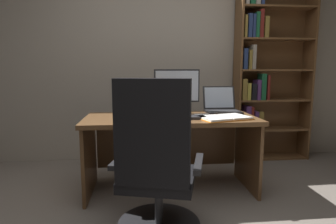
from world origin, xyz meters
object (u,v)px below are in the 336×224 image
(bookshelf, at_px, (264,72))
(reading_stand_with_book, at_px, (136,105))
(keyboard, at_px, (182,117))
(open_binder, at_px, (224,118))
(laptop, at_px, (222,107))
(computer_mouse, at_px, (148,117))
(desk, at_px, (170,135))
(pen, at_px, (206,115))
(monitor, at_px, (177,91))
(office_chair, at_px, (156,172))
(notepad, at_px, (204,116))

(bookshelf, xyz_separation_m, reading_stand_with_book, (-1.60, -0.60, -0.33))
(keyboard, height_order, open_binder, same)
(laptop, bearing_deg, computer_mouse, -155.22)
(desk, bearing_deg, computer_mouse, -137.79)
(pen, bearing_deg, computer_mouse, -169.25)
(monitor, xyz_separation_m, keyboard, (0.00, -0.34, -0.21))
(office_chair, relative_size, notepad, 5.23)
(desk, xyz_separation_m, reading_stand_with_book, (-0.32, 0.22, 0.28))
(reading_stand_with_book, bearing_deg, pen, -24.91)
(desk, xyz_separation_m, bookshelf, (1.28, 0.82, 0.60))
(monitor, xyz_separation_m, laptop, (0.47, 0.01, -0.16))
(office_chair, bearing_deg, reading_stand_with_book, 112.56)
(monitor, height_order, keyboard, monitor)
(monitor, height_order, reading_stand_with_book, monitor)
(pen, bearing_deg, notepad, 180.00)
(desk, distance_m, notepad, 0.38)
(desk, distance_m, pen, 0.40)
(laptop, height_order, keyboard, laptop)
(bookshelf, relative_size, keyboard, 5.44)
(reading_stand_with_book, bearing_deg, computer_mouse, -74.91)
(notepad, bearing_deg, reading_stand_with_book, 154.41)
(office_chair, xyz_separation_m, keyboard, (0.27, 0.64, 0.26))
(laptop, distance_m, pen, 0.33)
(laptop, bearing_deg, open_binder, -102.87)
(computer_mouse, height_order, open_binder, computer_mouse)
(office_chair, height_order, open_binder, office_chair)
(bookshelf, bearing_deg, keyboard, -139.76)
(keyboard, bearing_deg, desk, 114.06)
(bookshelf, xyz_separation_m, office_chair, (-1.46, -1.65, -0.66))
(keyboard, height_order, reading_stand_with_book, reading_stand_with_book)
(open_binder, height_order, pen, open_binder)
(monitor, height_order, pen, monitor)
(desk, bearing_deg, open_binder, -27.90)
(bookshelf, bearing_deg, computer_mouse, -145.93)
(laptop, height_order, pen, laptop)
(bookshelf, distance_m, notepad, 1.38)
(monitor, relative_size, notepad, 2.17)
(keyboard, xyz_separation_m, pen, (0.25, 0.10, 0.00))
(desk, bearing_deg, office_chair, -102.34)
(reading_stand_with_book, bearing_deg, notepad, -25.59)
(laptop, bearing_deg, office_chair, -126.49)
(office_chair, relative_size, laptop, 3.24)
(open_binder, bearing_deg, keyboard, 156.10)
(office_chair, xyz_separation_m, computer_mouse, (-0.03, 0.64, 0.27))
(monitor, xyz_separation_m, pen, (0.25, -0.24, -0.20))
(computer_mouse, bearing_deg, open_binder, -4.24)
(desk, bearing_deg, pen, -15.02)
(computer_mouse, xyz_separation_m, open_binder, (0.67, -0.05, -0.01))
(desk, distance_m, computer_mouse, 0.36)
(bookshelf, bearing_deg, reading_stand_with_book, -159.48)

